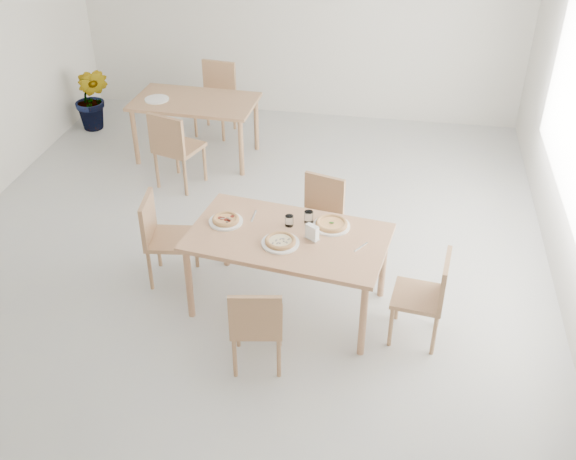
% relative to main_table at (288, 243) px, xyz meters
% --- Properties ---
extents(main_table, '(1.77, 1.17, 0.75)m').
position_rel_main_table_xyz_m(main_table, '(0.00, 0.00, 0.00)').
color(main_table, tan).
rests_on(main_table, ground).
extents(chair_south, '(0.46, 0.46, 0.81)m').
position_rel_main_table_xyz_m(chair_south, '(-0.10, -0.81, -0.21)').
color(chair_south, tan).
rests_on(chair_south, ground).
extents(chair_north, '(0.51, 0.51, 0.83)m').
position_rel_main_table_xyz_m(chair_north, '(0.16, 0.84, -0.20)').
color(chair_north, tan).
rests_on(chair_north, ground).
extents(chair_west, '(0.48, 0.48, 0.86)m').
position_rel_main_table_xyz_m(chair_west, '(-1.21, 0.21, -0.18)').
color(chair_west, tan).
rests_on(chair_west, ground).
extents(chair_east, '(0.46, 0.46, 0.83)m').
position_rel_main_table_xyz_m(chair_east, '(1.19, -0.22, -0.19)').
color(chair_east, tan).
rests_on(chair_east, ground).
extents(plate_margherita, '(0.32, 0.32, 0.02)m').
position_rel_main_table_xyz_m(plate_margherita, '(0.34, 0.20, 0.08)').
color(plate_margherita, white).
rests_on(plate_margherita, main_table).
extents(plate_mushroom, '(0.31, 0.31, 0.02)m').
position_rel_main_table_xyz_m(plate_mushroom, '(-0.04, -0.13, 0.08)').
color(plate_mushroom, white).
rests_on(plate_mushroom, main_table).
extents(plate_pepperoni, '(0.29, 0.29, 0.02)m').
position_rel_main_table_xyz_m(plate_pepperoni, '(-0.56, 0.11, 0.08)').
color(plate_pepperoni, white).
rests_on(plate_pepperoni, main_table).
extents(pizza_margherita, '(0.36, 0.36, 0.03)m').
position_rel_main_table_xyz_m(pizza_margherita, '(0.34, 0.20, 0.10)').
color(pizza_margherita, '#ECA86F').
rests_on(pizza_margherita, plate_margherita).
extents(pizza_mushroom, '(0.27, 0.27, 0.03)m').
position_rel_main_table_xyz_m(pizza_mushroom, '(-0.04, -0.13, 0.10)').
color(pizza_mushroom, '#ECA86F').
rests_on(pizza_mushroom, plate_mushroom).
extents(pizza_pepperoni, '(0.28, 0.28, 0.03)m').
position_rel_main_table_xyz_m(pizza_pepperoni, '(-0.56, 0.11, 0.11)').
color(pizza_pepperoni, '#ECA86F').
rests_on(pizza_pepperoni, plate_pepperoni).
extents(tumbler_a, '(0.07, 0.07, 0.10)m').
position_rel_main_table_xyz_m(tumbler_a, '(-0.02, 0.15, 0.12)').
color(tumbler_a, white).
rests_on(tumbler_a, main_table).
extents(tumbler_b, '(0.08, 0.08, 0.10)m').
position_rel_main_table_xyz_m(tumbler_b, '(0.14, 0.24, 0.13)').
color(tumbler_b, white).
rests_on(tumbler_b, main_table).
extents(napkin_holder, '(0.14, 0.12, 0.14)m').
position_rel_main_table_xyz_m(napkin_holder, '(0.21, -0.02, 0.14)').
color(napkin_holder, silver).
rests_on(napkin_holder, main_table).
extents(fork_a, '(0.11, 0.16, 0.01)m').
position_rel_main_table_xyz_m(fork_a, '(0.62, -0.07, 0.08)').
color(fork_a, silver).
rests_on(fork_a, main_table).
extents(fork_b, '(0.02, 0.19, 0.01)m').
position_rel_main_table_xyz_m(fork_b, '(-0.35, 0.25, 0.08)').
color(fork_b, silver).
rests_on(fork_b, main_table).
extents(second_table, '(1.51, 0.90, 0.75)m').
position_rel_main_table_xyz_m(second_table, '(-1.62, 2.68, -0.01)').
color(second_table, tan).
rests_on(second_table, ground).
extents(chair_back_s, '(0.58, 0.58, 0.93)m').
position_rel_main_table_xyz_m(chair_back_s, '(-1.63, 1.88, -0.14)').
color(chair_back_s, tan).
rests_on(chair_back_s, ground).
extents(chair_back_n, '(0.52, 0.52, 0.93)m').
position_rel_main_table_xyz_m(chair_back_n, '(-1.58, 3.47, -0.14)').
color(chair_back_n, tan).
rests_on(chair_back_n, ground).
extents(plate_empty, '(0.29, 0.29, 0.02)m').
position_rel_main_table_xyz_m(plate_empty, '(-2.07, 2.61, 0.08)').
color(plate_empty, white).
rests_on(plate_empty, second_table).
extents(potted_plant, '(0.48, 0.39, 0.87)m').
position_rel_main_table_xyz_m(potted_plant, '(-3.22, 3.23, -0.24)').
color(potted_plant, '#31631D').
rests_on(potted_plant, ground).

